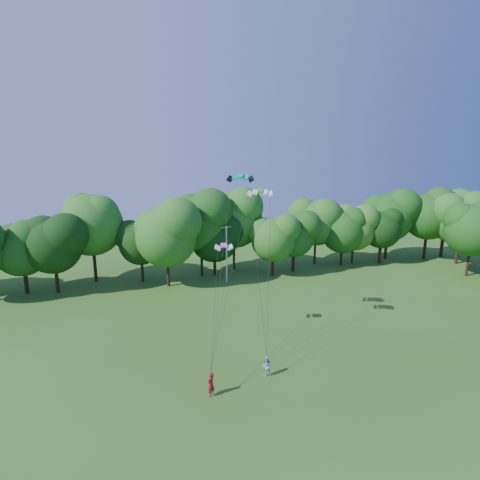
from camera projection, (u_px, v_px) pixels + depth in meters
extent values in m
plane|color=#2A4B14|center=(284.00, 462.00, 21.88)|extent=(160.00, 160.00, 0.00)
cylinder|color=silver|center=(227.00, 254.00, 52.87)|extent=(0.20, 0.20, 8.20)
cube|color=silver|center=(226.00, 227.00, 52.04)|extent=(1.59, 0.55, 0.08)
imported|color=maroon|center=(211.00, 384.00, 27.82)|extent=(0.83, 0.82, 1.93)
imported|color=#A3C4E3|center=(267.00, 366.00, 30.51)|extent=(0.86, 0.70, 1.67)
cube|color=#05A197|center=(241.00, 176.00, 35.28)|extent=(2.73, 1.97, 0.49)
cube|color=green|center=(260.00, 191.00, 33.89)|extent=(2.53, 1.84, 0.37)
cube|color=#FF46B8|center=(224.00, 245.00, 35.29)|extent=(1.86, 1.17, 0.30)
cylinder|color=black|center=(215.00, 262.00, 56.47)|extent=(0.44, 0.44, 4.01)
ellipsoid|color=black|center=(214.00, 228.00, 55.34)|extent=(8.02, 8.02, 8.75)
cylinder|color=#352115|center=(352.00, 252.00, 63.03)|extent=(0.49, 0.49, 3.86)
ellipsoid|color=#31621E|center=(354.00, 222.00, 61.94)|extent=(7.71, 7.71, 8.41)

